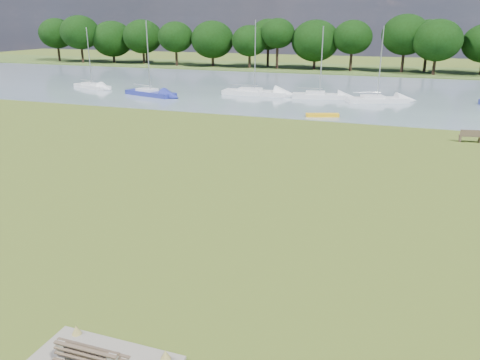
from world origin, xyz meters
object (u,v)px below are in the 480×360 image
(sailboat_1, at_px, (150,92))
(sailboat_2, at_px, (376,98))
(sailboat_3, at_px, (92,85))
(sailboat_5, at_px, (254,91))
(kayak, at_px, (322,115))
(sailboat_4, at_px, (319,94))
(riverbank_bench, at_px, (471,136))

(sailboat_1, relative_size, sailboat_2, 1.06)
(sailboat_3, height_order, sailboat_5, sailboat_5)
(sailboat_2, bearing_deg, kayak, -135.13)
(sailboat_1, height_order, sailboat_3, sailboat_1)
(sailboat_5, bearing_deg, sailboat_4, -0.27)
(sailboat_1, xyz_separation_m, sailboat_4, (20.72, 5.09, -0.02))
(sailboat_3, bearing_deg, kayak, 3.63)
(riverbank_bench, height_order, kayak, riverbank_bench)
(riverbank_bench, relative_size, sailboat_3, 0.21)
(kayak, bearing_deg, sailboat_5, 114.22)
(sailboat_2, xyz_separation_m, sailboat_5, (-15.28, 0.68, 0.01))
(kayak, bearing_deg, sailboat_4, 82.84)
(riverbank_bench, xyz_separation_m, sailboat_2, (-8.37, 17.03, 0.00))
(sailboat_1, bearing_deg, riverbank_bench, -2.48)
(kayak, xyz_separation_m, sailboat_2, (4.44, 10.80, 0.31))
(sailboat_1, xyz_separation_m, sailboat_3, (-11.30, 3.43, -0.09))
(riverbank_bench, xyz_separation_m, sailboat_5, (-23.65, 17.72, 0.01))
(kayak, height_order, sailboat_1, sailboat_1)
(riverbank_bench, xyz_separation_m, sailboat_1, (-35.97, 12.67, 0.04))
(sailboat_2, distance_m, sailboat_4, 6.92)
(sailboat_4, bearing_deg, sailboat_1, -175.98)
(kayak, relative_size, sailboat_1, 0.36)
(sailboat_3, relative_size, sailboat_5, 0.90)
(sailboat_4, bearing_deg, sailboat_5, 170.53)
(riverbank_bench, distance_m, sailboat_2, 18.98)
(sailboat_5, bearing_deg, sailboat_2, -3.14)
(kayak, distance_m, sailboat_1, 24.05)
(sailboat_1, relative_size, sailboat_3, 1.11)
(sailboat_2, distance_m, sailboat_5, 15.30)
(riverbank_bench, xyz_separation_m, kayak, (-12.81, 6.23, -0.31))
(kayak, relative_size, sailboat_2, 0.38)
(sailboat_2, bearing_deg, sailboat_3, 158.57)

